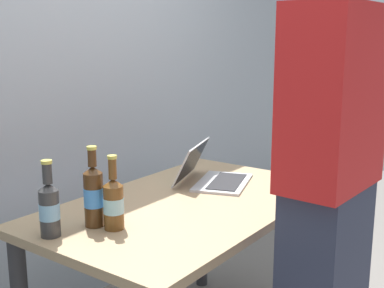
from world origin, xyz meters
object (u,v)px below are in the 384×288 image
at_px(beer_bottle_green, 114,202).
at_px(beer_bottle_brown, 49,208).
at_px(laptop, 211,174).
at_px(beer_bottle_amber, 94,195).
at_px(person_figure, 328,194).

bearing_deg(beer_bottle_green, beer_bottle_brown, 144.36).
height_order(laptop, beer_bottle_amber, beer_bottle_amber).
distance_m(beer_bottle_brown, beer_bottle_green, 0.23).
bearing_deg(beer_bottle_brown, laptop, -5.60).
bearing_deg(person_figure, beer_bottle_brown, 121.53).
xyz_separation_m(beer_bottle_brown, beer_bottle_green, (0.19, -0.13, -0.00)).
bearing_deg(person_figure, beer_bottle_amber, 113.95).
height_order(beer_bottle_amber, beer_bottle_green, beer_bottle_amber).
bearing_deg(laptop, beer_bottle_green, -176.38).
bearing_deg(beer_bottle_green, beer_bottle_amber, 105.82).
bearing_deg(person_figure, laptop, 61.98).
bearing_deg(beer_bottle_brown, person_figure, -58.47).
height_order(beer_bottle_amber, person_figure, person_figure).
distance_m(laptop, beer_bottle_amber, 0.74).
xyz_separation_m(beer_bottle_amber, person_figure, (0.34, -0.77, 0.06)).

